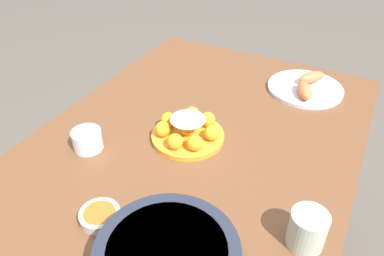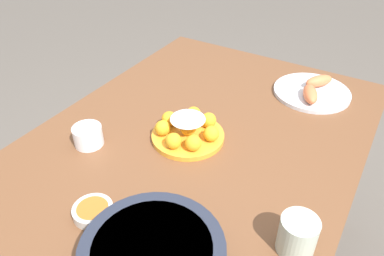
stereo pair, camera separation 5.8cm
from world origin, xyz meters
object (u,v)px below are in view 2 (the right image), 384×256
(dining_table, at_px, (196,161))
(cup_near, at_px, (88,136))
(seafood_platter, at_px, (313,91))
(cake_plate, at_px, (188,131))
(cup_far, at_px, (297,235))
(sauce_bowl, at_px, (93,211))

(dining_table, xyz_separation_m, cup_near, (0.19, -0.27, 0.12))
(seafood_platter, bearing_deg, cup_near, -38.02)
(cake_plate, bearing_deg, seafood_platter, 150.93)
(cup_near, relative_size, cup_far, 0.95)
(sauce_bowl, bearing_deg, cup_far, 109.22)
(cake_plate, height_order, cup_near, cake_plate)
(cup_far, bearing_deg, seafood_platter, -166.75)
(cup_near, height_order, cup_far, cup_far)
(sauce_bowl, relative_size, cup_far, 1.07)
(seafood_platter, relative_size, cup_near, 3.15)
(seafood_platter, bearing_deg, dining_table, -27.30)
(cup_far, bearing_deg, cake_plate, -118.17)
(seafood_platter, bearing_deg, cake_plate, -29.07)
(dining_table, bearing_deg, sauce_bowl, -8.96)
(cake_plate, bearing_deg, cup_far, 61.83)
(dining_table, distance_m, sauce_bowl, 0.41)
(dining_table, height_order, cake_plate, cake_plate)
(seafood_platter, height_order, cup_far, cup_far)
(sauce_bowl, relative_size, seafood_platter, 0.36)
(dining_table, bearing_deg, seafood_platter, 152.70)
(dining_table, xyz_separation_m, cake_plate, (0.01, -0.02, 0.12))
(dining_table, xyz_separation_m, seafood_platter, (-0.45, 0.23, 0.11))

